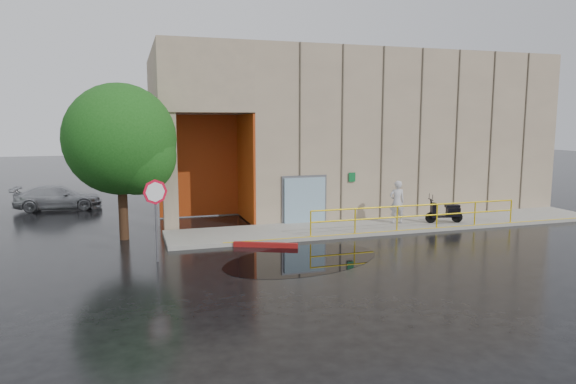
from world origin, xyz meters
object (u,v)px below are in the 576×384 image
object	(u,v)px
tree_near	(124,144)
red_curb	(266,245)
person	(397,202)
scooter	(445,206)
car_c	(58,198)
stop_sign	(156,203)

from	to	relation	value
tree_near	red_curb	bearing A→B (deg)	-30.28
person	red_curb	bearing A→B (deg)	26.00
person	scooter	distance (m)	2.15
red_curb	car_c	bearing A→B (deg)	126.71
person	stop_sign	xyz separation A→B (m)	(-10.47, -2.84, 0.90)
red_curb	car_c	distance (m)	13.99
scooter	tree_near	distance (m)	13.83
scooter	car_c	distance (m)	19.59
car_c	tree_near	size ratio (longest dim) A/B	0.71
scooter	car_c	size ratio (longest dim) A/B	0.39
tree_near	car_c	bearing A→B (deg)	112.70
car_c	stop_sign	bearing A→B (deg)	-157.20
car_c	person	bearing A→B (deg)	-119.10
red_curb	person	bearing A→B (deg)	16.89
person	scooter	bearing A→B (deg)	172.99
car_c	tree_near	xyz separation A→B (m)	(3.50, -8.37, 3.15)
person	tree_near	bearing A→B (deg)	4.83
person	stop_sign	bearing A→B (deg)	24.27
person	tree_near	size ratio (longest dim) A/B	0.31
person	red_curb	world-z (taller)	person
scooter	stop_sign	size ratio (longest dim) A/B	0.62
stop_sign	car_c	distance (m)	12.91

